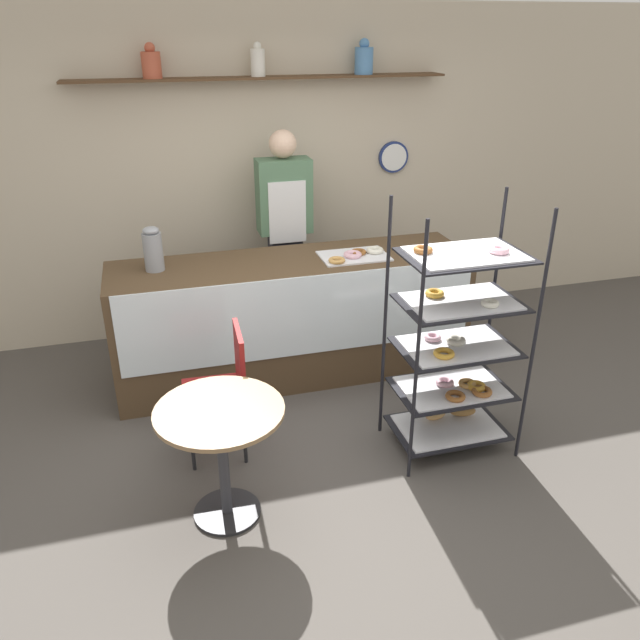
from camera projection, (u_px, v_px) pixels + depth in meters
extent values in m
plane|color=#4C4742|center=(338.00, 460.00, 3.98)|extent=(14.00, 14.00, 0.00)
cube|color=beige|center=(263.00, 176.00, 5.33)|extent=(10.00, 0.06, 2.70)
cube|color=#4C331E|center=(263.00, 78.00, 4.86)|extent=(3.00, 0.24, 0.02)
cylinder|color=#B24C33|center=(151.00, 65.00, 4.61)|extent=(0.14, 0.14, 0.19)
sphere|color=#B24C33|center=(150.00, 48.00, 4.56)|extent=(0.08, 0.08, 0.08)
cylinder|color=silver|center=(258.00, 63.00, 4.81)|extent=(0.11, 0.11, 0.20)
sphere|color=silver|center=(257.00, 46.00, 4.76)|extent=(0.06, 0.06, 0.06)
cylinder|color=#4C7FB2|center=(364.00, 61.00, 5.02)|extent=(0.15, 0.15, 0.20)
sphere|color=#4C7FB2|center=(364.00, 43.00, 4.96)|extent=(0.08, 0.08, 0.08)
cylinder|color=navy|center=(393.00, 157.00, 5.53)|extent=(0.27, 0.03, 0.27)
cylinder|color=white|center=(394.00, 157.00, 5.52)|extent=(0.23, 0.00, 0.23)
cube|color=#4C3823|center=(293.00, 318.00, 4.81)|extent=(2.68, 0.70, 0.94)
cube|color=silver|center=(304.00, 316.00, 4.43)|extent=(2.58, 0.01, 0.60)
cylinder|color=black|center=(417.00, 360.00, 3.49)|extent=(0.02, 0.02, 1.63)
cylinder|color=black|center=(534.00, 343.00, 3.68)|extent=(0.02, 0.02, 1.63)
cylinder|color=black|center=(385.00, 323.00, 3.93)|extent=(0.02, 0.02, 1.63)
cylinder|color=black|center=(491.00, 310.00, 4.11)|extent=(0.02, 0.02, 1.63)
cube|color=black|center=(447.00, 427.00, 4.10)|extent=(0.72, 0.48, 0.01)
cube|color=silver|center=(447.00, 426.00, 4.09)|extent=(0.64, 0.42, 0.01)
ellipsoid|color=tan|center=(436.00, 414.00, 4.15)|extent=(0.17, 0.13, 0.06)
ellipsoid|color=olive|center=(463.00, 411.00, 4.18)|extent=(0.19, 0.12, 0.07)
cube|color=black|center=(451.00, 389.00, 3.97)|extent=(0.72, 0.48, 0.01)
cube|color=silver|center=(451.00, 387.00, 3.97)|extent=(0.64, 0.42, 0.01)
torus|color=gold|center=(476.00, 386.00, 3.93)|extent=(0.12, 0.12, 0.04)
torus|color=brown|center=(482.00, 391.00, 3.88)|extent=(0.13, 0.13, 0.03)
torus|color=tan|center=(467.00, 384.00, 3.96)|extent=(0.11, 0.11, 0.03)
torus|color=brown|center=(455.00, 396.00, 3.83)|extent=(0.12, 0.12, 0.03)
torus|color=#EAB2C1|center=(445.00, 382.00, 3.98)|extent=(0.12, 0.12, 0.03)
cube|color=black|center=(456.00, 347.00, 3.84)|extent=(0.72, 0.48, 0.01)
cube|color=silver|center=(456.00, 346.00, 3.84)|extent=(0.64, 0.42, 0.01)
torus|color=silver|center=(456.00, 340.00, 3.85)|extent=(0.12, 0.12, 0.04)
torus|color=gold|center=(444.00, 353.00, 3.70)|extent=(0.13, 0.13, 0.03)
torus|color=#EAB2C1|center=(433.00, 337.00, 3.89)|extent=(0.11, 0.11, 0.03)
cube|color=black|center=(460.00, 303.00, 3.72)|extent=(0.72, 0.48, 0.01)
cube|color=silver|center=(460.00, 301.00, 3.71)|extent=(0.64, 0.42, 0.01)
torus|color=gold|center=(435.00, 293.00, 3.76)|extent=(0.11, 0.11, 0.03)
torus|color=silver|center=(490.00, 303.00, 3.63)|extent=(0.11, 0.11, 0.03)
cube|color=black|center=(465.00, 256.00, 3.59)|extent=(0.72, 0.48, 0.01)
cube|color=silver|center=(465.00, 254.00, 3.58)|extent=(0.64, 0.42, 0.01)
torus|color=brown|center=(423.00, 250.00, 3.58)|extent=(0.11, 0.11, 0.03)
torus|color=#EAB2C1|center=(499.00, 250.00, 3.57)|extent=(0.12, 0.12, 0.04)
cube|color=#282833|center=(286.00, 286.00, 5.36)|extent=(0.26, 0.19, 0.97)
cube|color=#4C7051|center=(284.00, 196.00, 5.02)|extent=(0.43, 0.22, 0.59)
cube|color=silver|center=(287.00, 213.00, 4.97)|extent=(0.30, 0.01, 0.50)
sphere|color=beige|center=(283.00, 144.00, 4.84)|extent=(0.22, 0.22, 0.22)
cylinder|color=#262628|center=(227.00, 511.00, 3.55)|extent=(0.38, 0.38, 0.02)
cylinder|color=#333338|center=(224.00, 463.00, 3.40)|extent=(0.06, 0.06, 0.66)
cylinder|color=olive|center=(219.00, 411.00, 3.26)|extent=(0.69, 0.69, 0.02)
cylinder|color=black|center=(189.00, 412.00, 4.09)|extent=(0.02, 0.02, 0.43)
cylinder|color=black|center=(192.00, 441.00, 3.81)|extent=(0.02, 0.02, 0.43)
cylinder|color=black|center=(238.00, 406.00, 4.16)|extent=(0.02, 0.02, 0.43)
cylinder|color=black|center=(244.00, 434.00, 3.87)|extent=(0.02, 0.02, 0.43)
cube|color=maroon|center=(214.00, 392.00, 3.88)|extent=(0.40, 0.40, 0.03)
cube|color=maroon|center=(240.00, 359.00, 3.83)|extent=(0.05, 0.36, 0.40)
cylinder|color=gray|center=(153.00, 252.00, 4.36)|extent=(0.13, 0.13, 0.27)
ellipsoid|color=gray|center=(151.00, 230.00, 4.29)|extent=(0.11, 0.11, 0.05)
cube|color=silver|center=(354.00, 256.00, 4.67)|extent=(0.51, 0.34, 0.01)
torus|color=tan|center=(337.00, 260.00, 4.52)|extent=(0.12, 0.12, 0.03)
torus|color=brown|center=(359.00, 252.00, 4.69)|extent=(0.12, 0.12, 0.03)
torus|color=#EAB2C1|center=(353.00, 255.00, 4.62)|extent=(0.14, 0.14, 0.04)
torus|color=silver|center=(375.00, 250.00, 4.71)|extent=(0.13, 0.13, 0.04)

